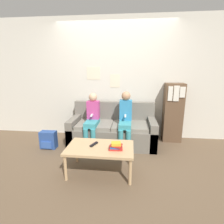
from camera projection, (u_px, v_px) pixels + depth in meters
The scene contains 10 objects.
ground_plane at pixel (110, 154), 3.22m from camera, with size 10.00×10.00×0.00m, color brown.
wall_back at pixel (115, 79), 3.86m from camera, with size 8.00×0.06×2.60m.
couch at pixel (113, 130), 3.64m from camera, with size 1.73×0.79×0.83m.
coffee_table at pixel (100, 149), 2.59m from camera, with size 0.98×0.59×0.42m.
person_left at pixel (92, 118), 3.42m from camera, with size 0.24×0.55×1.07m.
person_right at pixel (125, 118), 3.35m from camera, with size 0.24×0.55×1.11m.
tv_remote at pixel (94, 144), 2.63m from camera, with size 0.10×0.17×0.02m.
book_stack at pixel (116, 146), 2.48m from camera, with size 0.20×0.16×0.11m.
bookshelf at pixel (173, 113), 3.70m from camera, with size 0.39×0.31×1.24m.
backpack at pixel (48, 140), 3.43m from camera, with size 0.31×0.20×0.34m.
Camera 1 is at (0.36, -2.90, 1.55)m, focal length 28.00 mm.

